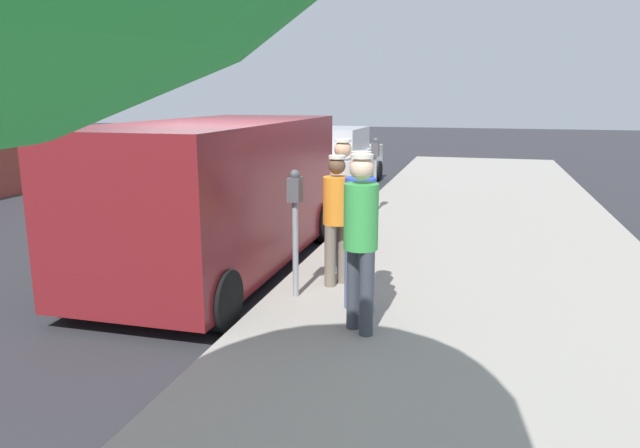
# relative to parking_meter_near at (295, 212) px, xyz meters

# --- Properties ---
(ground_plane) EXTENTS (80.00, 80.00, 0.00)m
(ground_plane) POSITION_rel_parking_meter_near_xyz_m (-1.35, 0.87, -1.18)
(ground_plane) COLOR #2D2D33
(sidewalk_slab) EXTENTS (5.00, 32.00, 0.15)m
(sidewalk_slab) POSITION_rel_parking_meter_near_xyz_m (2.15, 0.87, -1.11)
(sidewalk_slab) COLOR #9E998E
(sidewalk_slab) RESTS_ON ground
(parking_meter_near) EXTENTS (0.14, 0.18, 1.52)m
(parking_meter_near) POSITION_rel_parking_meter_near_xyz_m (0.00, 0.00, 0.00)
(parking_meter_near) COLOR gray
(parking_meter_near) RESTS_ON sidewalk_slab
(parking_meter_far) EXTENTS (0.14, 0.18, 1.52)m
(parking_meter_far) POSITION_rel_parking_meter_near_xyz_m (0.00, 5.36, 0.00)
(parking_meter_far) COLOR gray
(parking_meter_far) RESTS_ON sidewalk_slab
(pedestrian_in_gray) EXTENTS (0.34, 0.35, 1.79)m
(pedestrian_in_gray) POSITION_rel_parking_meter_near_xyz_m (0.28, 1.23, 0.00)
(pedestrian_in_gray) COLOR #4C608C
(pedestrian_in_gray) RESTS_ON sidewalk_slab
(pedestrian_in_green) EXTENTS (0.34, 0.34, 1.80)m
(pedestrian_in_green) POSITION_rel_parking_meter_near_xyz_m (0.95, -0.86, 0.01)
(pedestrian_in_green) COLOR #383D47
(pedestrian_in_green) RESTS_ON sidewalk_slab
(pedestrian_in_blue) EXTENTS (0.35, 0.34, 1.77)m
(pedestrian_in_blue) POSITION_rel_parking_meter_near_xyz_m (0.82, -0.25, -0.01)
(pedestrian_in_blue) COLOR #4C608C
(pedestrian_in_blue) RESTS_ON sidewalk_slab
(pedestrian_in_orange) EXTENTS (0.34, 0.34, 1.64)m
(pedestrian_in_orange) POSITION_rel_parking_meter_near_xyz_m (0.36, 0.57, -0.10)
(pedestrian_in_orange) COLOR #726656
(pedestrian_in_orange) RESTS_ON sidewalk_slab
(parked_van) EXTENTS (2.14, 5.21, 2.15)m
(parked_van) POSITION_rel_parking_meter_near_xyz_m (-1.50, 1.20, -0.03)
(parked_van) COLOR maroon
(parked_van) RESTS_ON ground
(parked_sedan_ahead) EXTENTS (2.05, 4.45, 1.65)m
(parked_sedan_ahead) POSITION_rel_parking_meter_near_xyz_m (-1.80, 9.17, -0.43)
(parked_sedan_ahead) COLOR #BCBCC1
(parked_sedan_ahead) RESTS_ON ground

